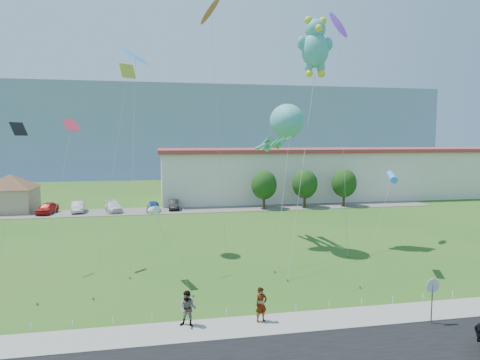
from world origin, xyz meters
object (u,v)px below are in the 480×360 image
object	(u,v)px
pedestrian_right	(188,309)
octopus_kite	(283,128)
parked_car_red	(47,208)
parked_car_black	(174,205)
stop_sign	(432,290)
pavilion	(10,190)
warehouse	(341,172)
parked_car_silver	(78,207)
parked_car_blue	(153,206)
teddy_bear_kite	(315,46)
parked_car_white	(113,206)
pedestrian_left	(261,305)

from	to	relation	value
pedestrian_right	octopus_kite	world-z (taller)	octopus_kite
parked_car_red	parked_car_black	world-z (taller)	parked_car_red
stop_sign	octopus_kite	xyz separation A→B (m)	(-3.16, 16.94, 8.84)
pavilion	parked_car_black	distance (m)	21.77
warehouse	parked_car_black	world-z (taller)	warehouse
pedestrian_right	parked_car_red	bearing A→B (deg)	134.21
octopus_kite	parked_car_silver	bearing A→B (deg)	133.00
warehouse	parked_car_red	world-z (taller)	warehouse
pavilion	parked_car_blue	world-z (taller)	pavilion
parked_car_blue	teddy_bear_kite	distance (m)	31.09
stop_sign	parked_car_black	xyz separation A→B (m)	(-11.99, 39.77, -1.16)
parked_car_silver	teddy_bear_kite	xyz separation A→B (m)	(24.55, -22.25, 17.32)
parked_car_white	teddy_bear_kite	size ratio (longest dim) A/B	0.23
pedestrian_right	parked_car_white	bearing A→B (deg)	122.62
pavilion	pedestrian_left	bearing A→B (deg)	-58.54
parked_car_black	teddy_bear_kite	distance (m)	30.54
stop_sign	teddy_bear_kite	distance (m)	24.00
pedestrian_right	pedestrian_left	bearing A→B (deg)	19.29
parked_car_black	warehouse	bearing A→B (deg)	17.01
pavilion	stop_sign	world-z (taller)	pavilion
octopus_kite	pavilion	bearing A→B (deg)	140.22
parked_car_silver	octopus_kite	size ratio (longest dim) A/B	0.34
octopus_kite	teddy_bear_kite	xyz separation A→B (m)	(3.11, 0.74, 7.38)
warehouse	teddy_bear_kite	distance (m)	37.42
pavilion	warehouse	xyz separation A→B (m)	(50.00, 6.00, 1.10)
pedestrian_left	octopus_kite	size ratio (longest dim) A/B	0.14
pedestrian_left	teddy_bear_kite	size ratio (longest dim) A/B	0.09
parked_car_red	teddy_bear_kite	world-z (taller)	teddy_bear_kite
pedestrian_left	parked_car_blue	xyz separation A→B (m)	(-5.97, 37.01, -0.30)
parked_car_black	teddy_bear_kite	bearing A→B (deg)	-61.06
parked_car_white	teddy_bear_kite	distance (m)	34.30
parked_car_silver	parked_car_black	bearing A→B (deg)	-7.16
stop_sign	warehouse	bearing A→B (deg)	71.10
stop_sign	parked_car_red	xyz separation A→B (m)	(-28.32, 39.47, -1.07)
octopus_kite	parked_car_black	bearing A→B (deg)	111.16
pavilion	warehouse	world-z (taller)	warehouse
warehouse	parked_car_black	size ratio (longest dim) A/B	15.49
parked_car_blue	teddy_bear_kite	world-z (taller)	teddy_bear_kite
warehouse	pedestrian_left	bearing A→B (deg)	-118.62
pavilion	pedestrian_left	distance (m)	47.37
warehouse	parked_car_red	bearing A→B (deg)	-168.97
warehouse	stop_sign	bearing A→B (deg)	-108.90
stop_sign	pedestrian_left	bearing A→B (deg)	168.21
pavilion	parked_car_white	distance (m)	13.94
parked_car_red	parked_car_blue	size ratio (longest dim) A/B	1.11
teddy_bear_kite	parked_car_silver	bearing A→B (deg)	137.82
teddy_bear_kite	parked_car_white	bearing A→B (deg)	132.45
pedestrian_left	octopus_kite	distance (m)	18.81
warehouse	parked_car_red	distance (m)	45.78
parked_car_blue	parked_car_black	distance (m)	2.93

